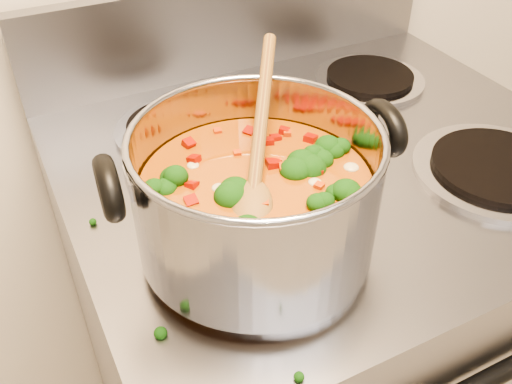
# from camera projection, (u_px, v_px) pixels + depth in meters

# --- Properties ---
(electric_range) EXTENTS (0.75, 0.68, 1.08)m
(electric_range) POSITION_uv_depth(u_px,v_px,m) (310.00, 342.00, 1.11)
(electric_range) COLOR gray
(electric_range) RESTS_ON ground
(stockpot) EXTENTS (0.32, 0.26, 0.16)m
(stockpot) POSITION_uv_depth(u_px,v_px,m) (256.00, 197.00, 0.61)
(stockpot) COLOR #94949B
(stockpot) RESTS_ON electric_range
(wooden_spoon) EXTENTS (0.17, 0.24, 0.11)m
(wooden_spoon) POSITION_uv_depth(u_px,v_px,m) (257.00, 157.00, 0.60)
(wooden_spoon) COLOR brown
(wooden_spoon) RESTS_ON stockpot
(cooktop_crumbs) EXTENTS (0.33, 0.32, 0.01)m
(cooktop_crumbs) POSITION_uv_depth(u_px,v_px,m) (279.00, 245.00, 0.67)
(cooktop_crumbs) COLOR black
(cooktop_crumbs) RESTS_ON electric_range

